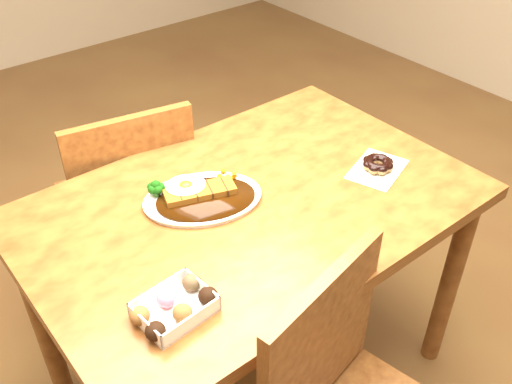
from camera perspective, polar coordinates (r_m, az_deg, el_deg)
ground at (r=2.08m, az=-0.35°, el=-17.42°), size 6.00×6.00×0.00m
table at (r=1.60m, az=-0.43°, el=-3.67°), size 1.20×0.80×0.75m
chair_far at (r=2.02m, az=-12.45°, el=-0.90°), size 0.49×0.49×0.87m
katsu_curry_plate at (r=1.53m, az=-5.59°, el=-0.38°), size 0.37×0.33×0.06m
donut_box at (r=1.24m, az=-8.14°, el=-11.26°), size 0.19×0.13×0.04m
pon_de_ring at (r=1.68m, az=12.09°, el=2.72°), size 0.22×0.18×0.04m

